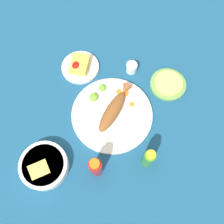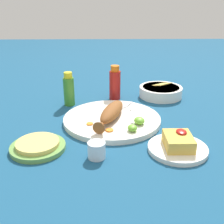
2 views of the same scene
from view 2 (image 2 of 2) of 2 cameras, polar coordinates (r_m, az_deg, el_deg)
ground_plane at (r=1.01m, az=0.00°, el=-1.99°), size 4.00×4.00×0.00m
main_plate at (r=1.01m, az=0.00°, el=-1.52°), size 0.35×0.35×0.02m
fried_fish at (r=0.98m, az=-0.25°, el=-0.19°), size 0.24×0.12×0.04m
fork_near at (r=1.08m, az=2.02°, el=0.76°), size 0.16×0.11×0.00m
fork_far at (r=1.05m, az=4.15°, el=0.17°), size 0.19×0.03×0.00m
carrot_slice_near at (r=0.95m, az=-4.55°, el=-2.40°), size 0.02×0.02×0.00m
carrot_slice_mid at (r=0.91m, az=-2.47°, el=-3.67°), size 0.03×0.03×0.00m
carrot_slice_far at (r=0.90m, az=-0.51°, el=-3.69°), size 0.03×0.03×0.00m
lime_wedge_main at (r=0.90m, az=4.17°, el=-3.26°), size 0.04×0.03×0.02m
lime_wedge_side at (r=0.95m, az=5.56°, el=-1.76°), size 0.04×0.04×0.02m
hot_sauce_bottle_red at (r=1.21m, az=0.60°, el=5.79°), size 0.05×0.05×0.15m
hot_sauce_bottle_green at (r=1.16m, az=-8.75°, el=4.46°), size 0.04×0.04×0.14m
salt_cup at (r=0.79m, az=-3.15°, el=-7.92°), size 0.05×0.05×0.05m
side_plate_fries at (r=0.85m, az=13.17°, el=-7.28°), size 0.17×0.17×0.01m
fries_pile at (r=0.84m, az=13.34°, el=-5.73°), size 0.10×0.08×0.04m
guacamole_bowl at (r=1.27m, az=9.85°, el=4.22°), size 0.19×0.19×0.06m
tortilla_plate at (r=0.86m, az=-14.80°, el=-6.94°), size 0.16×0.16×0.01m
tortilla_stack at (r=0.86m, az=-14.89°, el=-6.18°), size 0.13×0.13×0.01m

